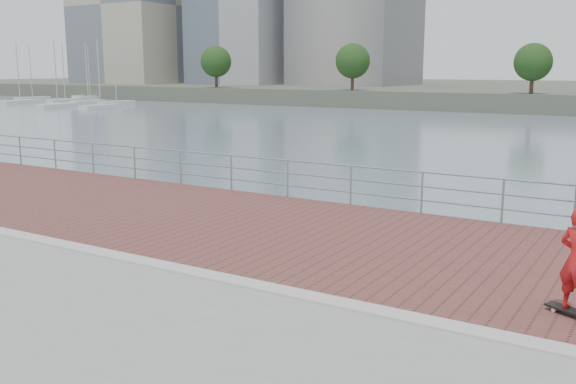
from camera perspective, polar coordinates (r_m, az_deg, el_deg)
The scene contains 6 objects.
brick_lane at distance 14.52m, azimuth 3.31°, elevation -3.97°, with size 40.00×6.80×0.02m, color brown.
curb at distance 11.60m, azimuth -5.22°, elevation -7.79°, with size 40.00×0.40×0.06m, color #B7B5AD.
guardrail at distance 17.37m, azimuth 8.66°, elevation 0.71°, with size 39.06×0.06×1.13m.
skateboard at distance 10.86m, azimuth 24.02°, elevation -9.69°, with size 0.88×0.56×0.10m.
shoreline_trees at distance 88.34m, azimuth 18.04°, elevation 10.97°, with size 109.67×5.08×6.77m.
marina at distance 112.39m, azimuth -19.26°, elevation 7.68°, with size 30.58×29.79×9.68m.
Camera 1 is at (6.61, -8.77, 3.76)m, focal length 40.00 mm.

